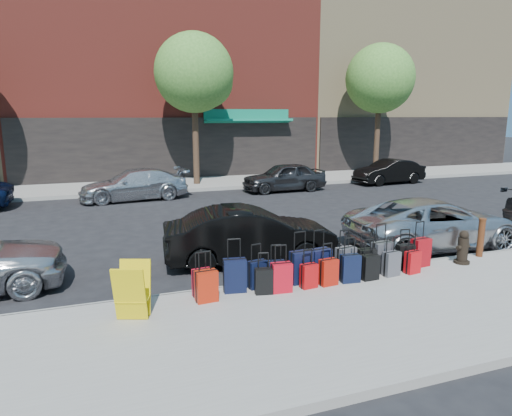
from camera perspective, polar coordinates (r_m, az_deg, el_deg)
name	(u,v)px	position (r m, az deg, el deg)	size (l,w,h in m)	color
ground	(248,232)	(14.04, -0.95, -3.03)	(120.00, 120.00, 0.00)	black
sidewalk_near	(368,316)	(8.46, 13.81, -12.93)	(60.00, 4.00, 0.15)	gray
sidewalk_far	(185,184)	(23.53, -8.86, 2.96)	(60.00, 4.00, 0.15)	gray
curb_near	(315,278)	(10.07, 7.42, -8.64)	(60.00, 0.08, 0.15)	gray
curb_far	(193,190)	(21.57, -7.82, 2.22)	(60.00, 0.08, 0.15)	gray
building_center	(155,10)	(31.82, -12.47, 22.99)	(17.00, 12.85, 20.00)	maroon
building_right	(373,41)	(37.37, 14.36, 19.60)	(15.00, 12.12, 18.00)	tan
tree_center	(197,75)	(22.99, -7.40, 16.15)	(3.80, 3.80, 7.27)	black
tree_right	(382,81)	(27.29, 15.49, 15.10)	(3.80, 3.80, 7.27)	black
suitcase_front_0	(202,282)	(8.81, -6.75, -9.23)	(0.38, 0.24, 0.86)	#B40B1D
suitcase_front_1	(235,275)	(8.95, -2.67, -8.41)	(0.47, 0.30, 1.05)	black
suitcase_front_2	(258,274)	(9.15, 0.19, -8.28)	(0.40, 0.26, 0.90)	black
suitcase_front_3	(277,274)	(9.22, 2.58, -8.19)	(0.38, 0.24, 0.86)	black
suitcase_front_4	(301,267)	(9.43, 5.65, -7.36)	(0.46, 0.27, 1.07)	black
suitcase_front_5	(320,264)	(9.67, 8.02, -6.97)	(0.47, 0.30, 1.06)	black
suitcase_front_6	(346,262)	(9.98, 11.13, -6.58)	(0.45, 0.29, 1.01)	#424147
suitcase_front_7	(366,262)	(10.15, 13.61, -6.53)	(0.41, 0.26, 0.93)	black
suitcase_front_8	(382,257)	(10.41, 15.45, -5.90)	(0.47, 0.28, 1.08)	#35363A
suitcase_front_9	(405,257)	(10.73, 18.13, -5.81)	(0.40, 0.26, 0.91)	black
suitcase_front_10	(420,252)	(11.05, 19.87, -5.23)	(0.46, 0.29, 1.04)	maroon
suitcase_back_0	(206,286)	(8.56, -6.22, -9.67)	(0.41, 0.26, 0.95)	#A51E0A
suitcase_back_2	(264,281)	(8.87, 0.98, -9.11)	(0.37, 0.26, 0.81)	black
suitcase_back_3	(281,277)	(8.96, 3.21, -8.66)	(0.41, 0.26, 0.93)	#B00B19
suitcase_back_4	(309,276)	(9.22, 6.63, -8.42)	(0.35, 0.23, 0.79)	#A70A0D
suitcase_back_5	(328,272)	(9.41, 9.05, -7.92)	(0.38, 0.24, 0.87)	#9E150A
suitcase_back_6	(350,268)	(9.65, 11.68, -7.39)	(0.41, 0.27, 0.93)	black
suitcase_back_7	(370,267)	(9.88, 14.03, -7.18)	(0.37, 0.23, 0.86)	black
suitcase_back_8	(391,264)	(10.23, 16.56, -6.68)	(0.38, 0.24, 0.85)	#414146
suitcase_back_9	(413,262)	(10.54, 18.98, -6.42)	(0.36, 0.24, 0.79)	#B30B10
fire_hydrant	(463,248)	(11.62, 24.44, -4.59)	(0.40, 0.35, 0.79)	black
bollard	(481,237)	(12.33, 26.30, -3.26)	(0.17, 0.17, 0.94)	#38190C
display_rack	(132,291)	(8.07, -15.18, -10.03)	(0.70, 0.73, 0.95)	#D6BB0B
car_near_1	(250,235)	(11.02, -0.71, -3.45)	(1.44, 4.14, 1.36)	black
car_near_2	(434,223)	(13.25, 21.31, -1.76)	(2.20, 4.77, 1.33)	silver
car_far_1	(134,185)	(19.95, -15.01, 2.84)	(1.82, 4.48, 1.30)	silver
car_far_2	(284,177)	(21.55, 3.53, 3.90)	(1.59, 3.94, 1.34)	#2E2E30
car_far_3	(389,172)	(24.86, 16.29, 4.39)	(1.34, 3.83, 1.26)	black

